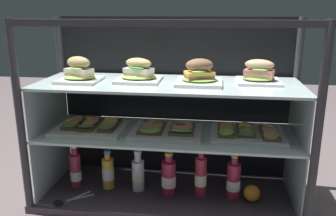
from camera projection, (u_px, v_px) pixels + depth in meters
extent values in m
cube|color=#5E5153|center=(168.00, 199.00, 1.80)|extent=(6.00, 6.00, 0.02)
cube|color=#38313A|center=(168.00, 194.00, 1.79)|extent=(1.28, 0.48, 0.04)
cylinder|color=#333338|center=(20.00, 122.00, 1.55)|extent=(0.03, 0.03, 0.89)
cylinder|color=#333338|center=(317.00, 136.00, 1.39)|extent=(0.03, 0.03, 0.89)
cylinder|color=#333338|center=(63.00, 98.00, 1.98)|extent=(0.03, 0.03, 0.89)
cylinder|color=#333338|center=(294.00, 106.00, 1.81)|extent=(0.03, 0.03, 0.89)
cube|color=#333338|center=(160.00, 23.00, 1.35)|extent=(1.24, 0.03, 0.03)
cube|color=black|center=(174.00, 98.00, 1.90)|extent=(1.21, 0.01, 0.85)
cube|color=silver|center=(53.00, 157.00, 1.83)|extent=(0.01, 0.41, 0.30)
cube|color=silver|center=(294.00, 170.00, 1.67)|extent=(0.01, 0.41, 0.30)
cube|color=silver|center=(168.00, 133.00, 1.71)|extent=(1.23, 0.43, 0.01)
cube|color=silver|center=(48.00, 105.00, 1.75)|extent=(0.01, 0.41, 0.23)
cube|color=silver|center=(300.00, 114.00, 1.60)|extent=(0.01, 0.41, 0.23)
cube|color=silver|center=(168.00, 84.00, 1.64)|extent=(1.23, 0.43, 0.01)
cube|color=white|center=(80.00, 80.00, 1.67)|extent=(0.19, 0.19, 0.01)
ellipsoid|color=#90BC5A|center=(79.00, 77.00, 1.66)|extent=(0.15, 0.13, 0.02)
cube|color=tan|center=(79.00, 74.00, 1.66)|extent=(0.14, 0.11, 0.02)
cube|color=beige|center=(79.00, 70.00, 1.65)|extent=(0.15, 0.12, 0.02)
ellipsoid|color=#86BC4E|center=(76.00, 69.00, 1.62)|extent=(0.08, 0.05, 0.02)
ellipsoid|color=tan|center=(78.00, 62.00, 1.64)|extent=(0.15, 0.12, 0.06)
cube|color=white|center=(139.00, 80.00, 1.67)|extent=(0.20, 0.20, 0.01)
ellipsoid|color=#8DB75C|center=(139.00, 77.00, 1.67)|extent=(0.17, 0.14, 0.02)
cube|color=#E8C479|center=(139.00, 74.00, 1.67)|extent=(0.15, 0.11, 0.02)
cube|color=silver|center=(139.00, 70.00, 1.66)|extent=(0.15, 0.12, 0.02)
ellipsoid|color=#61B34A|center=(137.00, 68.00, 1.63)|extent=(0.08, 0.05, 0.02)
ellipsoid|color=tan|center=(138.00, 63.00, 1.65)|extent=(0.15, 0.12, 0.05)
cube|color=white|center=(199.00, 82.00, 1.61)|extent=(0.21, 0.21, 0.02)
ellipsoid|color=#77AB43|center=(199.00, 79.00, 1.61)|extent=(0.16, 0.14, 0.02)
cube|color=#966B4B|center=(199.00, 77.00, 1.60)|extent=(0.14, 0.12, 0.02)
cube|color=#F2BC44|center=(199.00, 73.00, 1.60)|extent=(0.15, 0.12, 0.01)
ellipsoid|color=#9DCB68|center=(199.00, 72.00, 1.56)|extent=(0.08, 0.05, 0.02)
ellipsoid|color=brown|center=(199.00, 65.00, 1.59)|extent=(0.15, 0.12, 0.06)
cube|color=white|center=(258.00, 81.00, 1.64)|extent=(0.20, 0.20, 0.01)
ellipsoid|color=#799A46|center=(259.00, 78.00, 1.64)|extent=(0.15, 0.13, 0.02)
cube|color=#E4BC88|center=(259.00, 76.00, 1.63)|extent=(0.14, 0.10, 0.02)
cube|color=#CF766C|center=(259.00, 72.00, 1.63)|extent=(0.15, 0.11, 0.02)
ellipsoid|color=#88BA56|center=(260.00, 70.00, 1.60)|extent=(0.08, 0.05, 0.02)
ellipsoid|color=tan|center=(260.00, 65.00, 1.62)|extent=(0.15, 0.11, 0.05)
cube|color=white|center=(91.00, 128.00, 1.74)|extent=(0.34, 0.27, 0.02)
cube|color=brown|center=(74.00, 124.00, 1.76)|extent=(0.08, 0.18, 0.01)
ellipsoid|color=#5B8B47|center=(70.00, 125.00, 1.70)|extent=(0.09, 0.10, 0.02)
ellipsoid|color=#E1A878|center=(74.00, 121.00, 1.75)|extent=(0.07, 0.14, 0.02)
cylinder|color=yellow|center=(70.00, 119.00, 1.73)|extent=(0.06, 0.06, 0.02)
cube|color=brown|center=(91.00, 124.00, 1.75)|extent=(0.08, 0.20, 0.01)
ellipsoid|color=#619B43|center=(86.00, 126.00, 1.69)|extent=(0.08, 0.11, 0.04)
ellipsoid|color=#F7A690|center=(91.00, 121.00, 1.75)|extent=(0.07, 0.16, 0.02)
cylinder|color=yellow|center=(90.00, 119.00, 1.74)|extent=(0.04, 0.05, 0.03)
cube|color=brown|center=(110.00, 125.00, 1.74)|extent=(0.08, 0.19, 0.01)
ellipsoid|color=#68A047|center=(107.00, 126.00, 1.68)|extent=(0.08, 0.10, 0.02)
ellipsoid|color=#ECA590|center=(110.00, 122.00, 1.73)|extent=(0.07, 0.15, 0.01)
cylinder|color=yellow|center=(111.00, 120.00, 1.74)|extent=(0.07, 0.07, 0.02)
cube|color=white|center=(166.00, 132.00, 1.69)|extent=(0.34, 0.27, 0.01)
cube|color=brown|center=(152.00, 127.00, 1.72)|extent=(0.12, 0.20, 0.01)
ellipsoid|color=#8EB24F|center=(150.00, 129.00, 1.66)|extent=(0.13, 0.12, 0.02)
ellipsoid|color=#E3A779|center=(152.00, 125.00, 1.71)|extent=(0.10, 0.16, 0.01)
cylinder|color=orange|center=(156.00, 123.00, 1.71)|extent=(0.05, 0.05, 0.03)
cube|color=brown|center=(182.00, 129.00, 1.70)|extent=(0.12, 0.18, 0.01)
ellipsoid|color=#92BF6D|center=(181.00, 130.00, 1.64)|extent=(0.10, 0.09, 0.04)
ellipsoid|color=#EF9B81|center=(182.00, 126.00, 1.69)|extent=(0.10, 0.15, 0.02)
cylinder|color=orange|center=(180.00, 124.00, 1.69)|extent=(0.05, 0.05, 0.03)
cube|color=white|center=(247.00, 135.00, 1.65)|extent=(0.34, 0.27, 0.02)
cube|color=brown|center=(226.00, 130.00, 1.67)|extent=(0.08, 0.20, 0.01)
ellipsoid|color=#99C657|center=(226.00, 131.00, 1.61)|extent=(0.09, 0.11, 0.02)
ellipsoid|color=#E1A378|center=(226.00, 127.00, 1.67)|extent=(0.07, 0.16, 0.01)
cylinder|color=yellow|center=(229.00, 124.00, 1.68)|extent=(0.06, 0.06, 0.02)
cube|color=brown|center=(245.00, 130.00, 1.66)|extent=(0.08, 0.18, 0.02)
ellipsoid|color=#638B46|center=(246.00, 131.00, 1.61)|extent=(0.08, 0.10, 0.03)
ellipsoid|color=#F1A67A|center=(246.00, 127.00, 1.66)|extent=(0.07, 0.14, 0.02)
cylinder|color=yellow|center=(247.00, 126.00, 1.64)|extent=(0.06, 0.06, 0.02)
cube|color=brown|center=(269.00, 133.00, 1.62)|extent=(0.08, 0.19, 0.01)
ellipsoid|color=#96B15B|center=(271.00, 134.00, 1.57)|extent=(0.09, 0.11, 0.02)
ellipsoid|color=#EE9E84|center=(270.00, 130.00, 1.62)|extent=(0.07, 0.15, 0.02)
cylinder|color=yellow|center=(269.00, 127.00, 1.63)|extent=(0.06, 0.06, 0.02)
cylinder|color=maroon|center=(76.00, 171.00, 1.81)|extent=(0.06, 0.06, 0.17)
cylinder|color=silver|center=(76.00, 175.00, 1.82)|extent=(0.06, 0.06, 0.05)
cylinder|color=maroon|center=(74.00, 151.00, 1.78)|extent=(0.03, 0.03, 0.04)
cylinder|color=white|center=(74.00, 146.00, 1.78)|extent=(0.04, 0.04, 0.01)
cylinder|color=gold|center=(108.00, 173.00, 1.80)|extent=(0.06, 0.06, 0.15)
cylinder|color=white|center=(108.00, 173.00, 1.80)|extent=(0.06, 0.06, 0.06)
cylinder|color=gold|center=(107.00, 156.00, 1.78)|extent=(0.03, 0.03, 0.03)
cylinder|color=#3075B5|center=(107.00, 152.00, 1.77)|extent=(0.03, 0.03, 0.01)
cylinder|color=white|center=(138.00, 176.00, 1.78)|extent=(0.06, 0.06, 0.15)
cylinder|color=white|center=(138.00, 175.00, 1.78)|extent=(0.06, 0.06, 0.05)
cylinder|color=silver|center=(138.00, 158.00, 1.75)|extent=(0.03, 0.03, 0.04)
cylinder|color=silver|center=(138.00, 152.00, 1.75)|extent=(0.04, 0.04, 0.01)
cylinder|color=#9A2140|center=(169.00, 178.00, 1.74)|extent=(0.07, 0.07, 0.17)
cylinder|color=silver|center=(169.00, 181.00, 1.74)|extent=(0.07, 0.07, 0.06)
cylinder|color=#991F48|center=(169.00, 159.00, 1.71)|extent=(0.04, 0.04, 0.04)
cylinder|color=gold|center=(169.00, 154.00, 1.70)|extent=(0.04, 0.04, 0.01)
cylinder|color=#A1273F|center=(201.00, 177.00, 1.72)|extent=(0.06, 0.06, 0.20)
cylinder|color=#EAEFCC|center=(201.00, 179.00, 1.72)|extent=(0.06, 0.06, 0.06)
cylinder|color=maroon|center=(201.00, 154.00, 1.69)|extent=(0.03, 0.03, 0.04)
cylinder|color=white|center=(201.00, 149.00, 1.68)|extent=(0.03, 0.03, 0.01)
cylinder|color=#A12443|center=(233.00, 181.00, 1.71)|extent=(0.07, 0.07, 0.17)
cylinder|color=white|center=(233.00, 184.00, 1.71)|extent=(0.07, 0.07, 0.05)
cylinder|color=#96294B|center=(235.00, 161.00, 1.68)|extent=(0.03, 0.03, 0.04)
cylinder|color=gold|center=(235.00, 156.00, 1.67)|extent=(0.03, 0.03, 0.01)
sphere|color=orange|center=(252.00, 193.00, 1.68)|extent=(0.08, 0.08, 0.08)
cube|color=silver|center=(79.00, 196.00, 1.73)|extent=(0.09, 0.12, 0.00)
torus|color=black|center=(59.00, 204.00, 1.66)|extent=(0.06, 0.06, 0.01)
cube|color=silver|center=(80.00, 198.00, 1.72)|extent=(0.12, 0.08, 0.00)
torus|color=black|center=(57.00, 202.00, 1.67)|extent=(0.06, 0.06, 0.01)
cylinder|color=silver|center=(71.00, 199.00, 1.70)|extent=(0.01, 0.01, 0.01)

